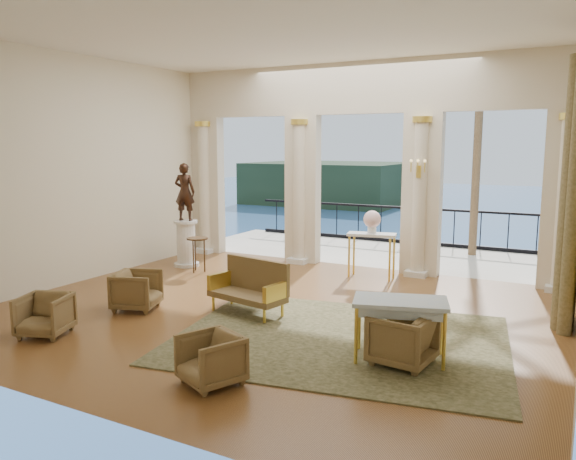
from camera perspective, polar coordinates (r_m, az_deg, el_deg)
The scene contains 22 objects.
floor at distance 9.41m, azimuth -1.50°, elevation -8.30°, with size 9.00×9.00×0.00m, color #4B2912.
room_walls at distance 8.05m, azimuth -5.58°, elevation 9.57°, with size 9.00×9.00×9.00m.
arcade at distance 12.46m, azimuth 7.27°, elevation 7.86°, with size 9.00×0.56×4.50m.
terrace at distance 14.60m, azimuth 9.86°, elevation -2.49°, with size 10.00×3.60×0.10m, color #BFB4A1.
balustrade at distance 16.02m, azimuth 11.72°, elevation 0.12°, with size 9.00×0.06×1.03m.
palm_tree at distance 14.68m, azimuth 18.96°, elevation 13.49°, with size 2.00×2.00×4.50m.
headland at distance 85.30m, azimuth 4.32°, elevation 4.83°, with size 22.00×18.00×6.00m, color black.
sea at distance 68.52m, azimuth 24.22°, elevation 0.61°, with size 160.00×160.00×0.00m, color #305C99.
curtain at distance 9.34m, azimuth 27.05°, elevation 3.26°, with size 0.33×1.40×4.09m.
wall_sconce at distance 11.74m, azimuth 13.11°, elevation 5.92°, with size 0.30×0.11×0.33m.
rug at distance 8.16m, azimuth 5.29°, elevation -10.96°, with size 4.57×3.56×0.02m, color #282F17.
armchair_a at distance 8.93m, azimuth -23.51°, elevation -7.75°, with size 0.65×0.61×0.67m, color #4A351D.
armchair_b at distance 6.68m, azimuth -7.85°, elevation -12.67°, with size 0.63×0.59×0.65m, color #4A351D.
armchair_c at distance 7.30m, azimuth 11.51°, elevation -10.51°, with size 0.72×0.67×0.74m, color #4A351D.
armchair_d at distance 9.79m, azimuth -15.11°, elevation -5.75°, with size 0.70×0.65×0.72m, color #4A351D.
settee at distance 9.27m, azimuth -3.79°, elevation -5.78°, with size 1.41×0.81×0.88m.
game_table at distance 7.32m, azimuth 11.34°, elevation -7.58°, with size 1.31×0.95×0.81m.
pedestal at distance 12.94m, azimuth -10.31°, elevation -1.43°, with size 0.57×0.57×1.05m.
statue at distance 12.79m, azimuth -10.46°, elevation 3.82°, with size 0.47×0.31×1.29m, color #301E15.
console_table at distance 11.70m, azimuth 8.49°, elevation -1.10°, with size 1.05×0.59×0.94m.
urn at distance 11.63m, azimuth 8.54°, elevation 0.97°, with size 0.35×0.35×0.47m.
side_table at distance 12.30m, azimuth -9.19°, elevation -1.27°, with size 0.46×0.46×0.75m.
Camera 1 is at (4.46, -7.81, 2.75)m, focal length 35.00 mm.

